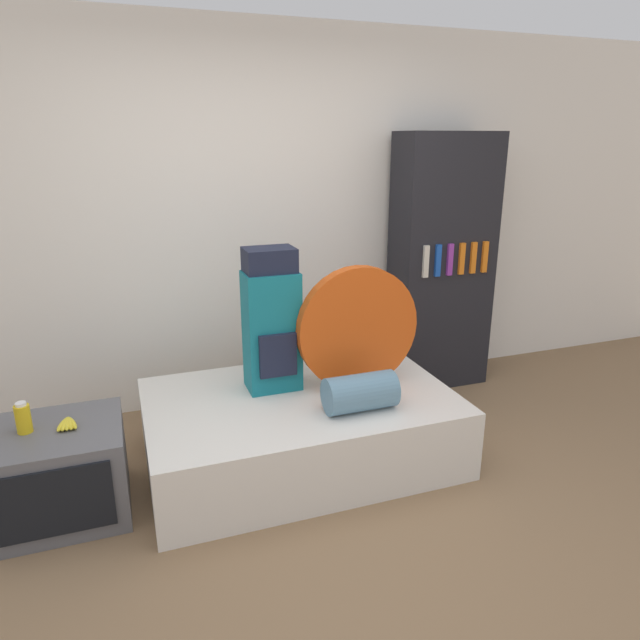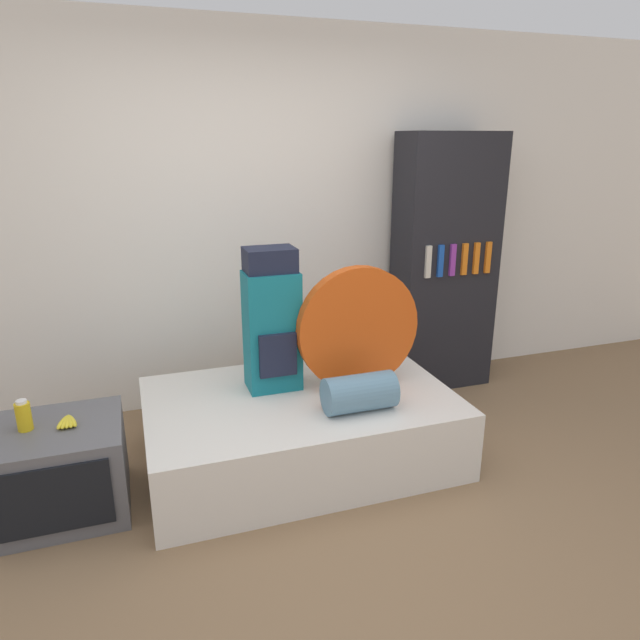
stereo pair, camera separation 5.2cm
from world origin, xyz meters
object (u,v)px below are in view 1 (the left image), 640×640
Objects in this scene: television at (61,472)px; bookshelf at (441,264)px; tent_bag at (358,328)px; sleeping_roll at (360,392)px; backpack at (272,322)px; canister at (23,418)px.

bookshelf is at bearing 17.46° from television.
tent_bag is at bearing 3.59° from television.
television is 2.89m from bookshelf.
sleeping_roll is at bearing -7.07° from television.
bookshelf is (1.48, 0.58, 0.12)m from backpack.
canister is (-0.13, 0.03, 0.31)m from television.
bookshelf is at bearing 43.03° from sleeping_roll.
television is 3.99× the size of canister.
television is at bearing -11.45° from canister.
canister is at bearing 172.59° from sleeping_roll.
sleeping_roll is at bearing -136.97° from bookshelf.
television is at bearing -167.60° from backpack.
backpack reaches higher than sleeping_roll.
canister is at bearing 168.55° from television.
tent_bag is at bearing 70.10° from sleeping_roll.
television is (-1.67, -0.10, -0.55)m from tent_bag.
backpack is at bearing 10.12° from canister.
canister is 0.08× the size of bookshelf.
tent_bag is 1.88× the size of sleeping_roll.
tent_bag is (0.48, -0.16, -0.04)m from backpack.
canister is at bearing -169.88° from backpack.
bookshelf reaches higher than television.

